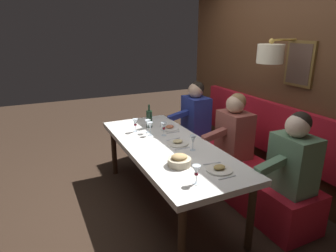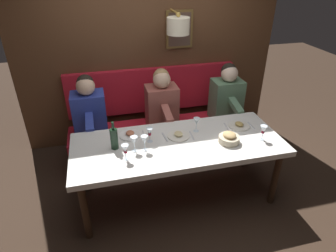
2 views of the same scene
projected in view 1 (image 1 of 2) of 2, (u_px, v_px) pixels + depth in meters
The scene contains 18 objects.
ground_plane at pixel (168, 203), 3.45m from camera, with size 12.00×12.00×0.00m, color #332319.
dining_table at pixel (168, 150), 3.24m from camera, with size 0.90×2.20×0.74m.
banquette_bench at pixel (230, 171), 3.75m from camera, with size 0.52×2.40×0.45m, color red.
back_wall_panel at pixel (274, 79), 3.62m from camera, with size 0.59×3.60×2.90m.
diner_nearest at pixel (294, 155), 2.76m from camera, with size 0.60×0.40×0.79m.
diner_near at pixel (234, 128), 3.54m from camera, with size 0.60×0.40×0.79m.
diner_middle at pixel (196, 110), 4.32m from camera, with size 0.60×0.40×0.79m.
place_setting_0 at pixel (178, 143), 3.23m from camera, with size 0.24×0.32×0.05m.
place_setting_1 at pixel (219, 169), 2.62m from camera, with size 0.24×0.32×0.05m.
place_setting_2 at pixel (170, 128), 3.72m from camera, with size 0.24×0.31×0.05m.
wine_glass_0 at pixel (148, 124), 3.56m from camera, with size 0.07×0.07×0.16m.
wine_glass_1 at pixel (150, 126), 3.47m from camera, with size 0.07×0.07×0.16m.
wine_glass_2 at pixel (196, 171), 2.37m from camera, with size 0.07×0.07×0.16m.
wine_glass_3 at pixel (135, 123), 3.60m from camera, with size 0.07×0.07×0.16m.
wine_glass_4 at pixel (193, 140), 3.04m from camera, with size 0.07×0.07×0.16m.
wine_glass_5 at pixel (164, 126), 3.46m from camera, with size 0.07×0.07×0.16m.
wine_bottle at pixel (149, 119), 3.76m from camera, with size 0.08×0.08×0.30m.
bread_bowl at pixel (179, 161), 2.71m from camera, with size 0.22×0.22×0.12m.
Camera 1 is at (-1.29, -2.70, 1.94)m, focal length 31.26 mm.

